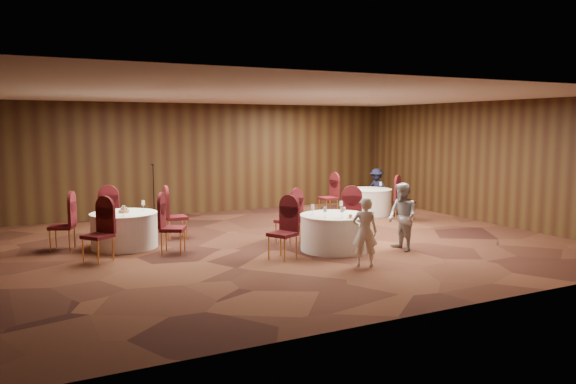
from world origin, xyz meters
name	(u,v)px	position (x,y,z in m)	size (l,w,h in m)	color
ground	(284,243)	(0.00, 0.00, 0.00)	(12.00, 12.00, 0.00)	black
room_shell	(284,154)	(0.00, 0.00, 1.96)	(12.00, 12.00, 12.00)	silver
table_main	(335,232)	(0.65, -1.06, 0.38)	(1.44, 1.44, 0.74)	silver
table_left	(124,230)	(-3.18, 1.18, 0.38)	(1.39, 1.39, 0.74)	silver
table_right	(369,201)	(4.00, 2.49, 0.38)	(1.30, 1.30, 0.74)	silver
chairs_main	(309,223)	(0.36, -0.46, 0.50)	(3.01, 1.99, 1.00)	#3D0C16
chairs_left	(125,224)	(-3.17, 1.18, 0.50)	(3.03, 3.04, 1.00)	#3D0C16
chairs_right	(365,200)	(3.57, 2.05, 0.50)	(2.02, 2.36, 1.00)	#3D0C16
tabletop_main	(341,210)	(0.76, -1.13, 0.84)	(1.11, 1.06, 0.22)	silver
tabletop_left	(124,209)	(-3.17, 1.18, 0.82)	(0.83, 0.78, 0.22)	silver
tabletop_right	(381,184)	(4.24, 2.27, 0.90)	(0.08, 0.08, 0.22)	silver
mic_stand	(154,206)	(-1.91, 3.81, 0.45)	(0.24, 0.24, 1.57)	black
woman_a	(365,232)	(0.42, -2.45, 0.64)	(0.47, 0.31, 1.28)	white
woman_b	(402,217)	(1.86, -1.72, 0.70)	(0.68, 0.53, 1.40)	#ACABB0
man_c	(377,188)	(4.90, 3.38, 0.62)	(0.80, 0.46, 1.24)	#161831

